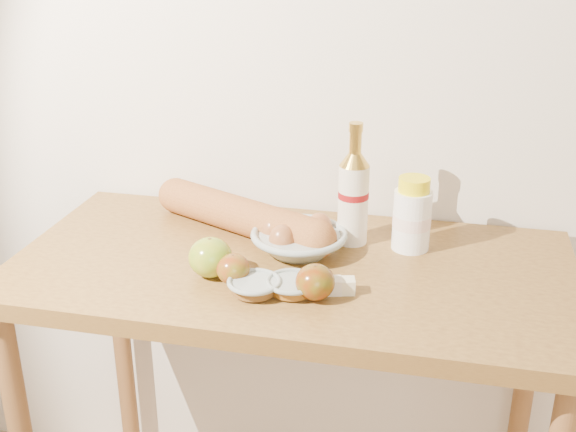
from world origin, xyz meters
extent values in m
cube|color=beige|center=(0.00, 1.51, 1.30)|extent=(3.50, 0.02, 2.60)
cube|color=olive|center=(0.00, 1.18, 0.88)|extent=(1.20, 0.60, 0.04)
cylinder|color=brown|center=(-0.55, 1.43, 0.43)|extent=(0.05, 0.05, 0.86)
cylinder|color=brown|center=(0.55, 1.43, 0.43)|extent=(0.05, 0.05, 0.86)
cylinder|color=beige|center=(0.11, 1.31, 0.99)|extent=(0.07, 0.07, 0.18)
cylinder|color=maroon|center=(0.11, 1.31, 1.02)|extent=(0.07, 0.07, 0.02)
cone|color=gold|center=(0.11, 1.31, 1.10)|extent=(0.07, 0.07, 0.03)
cylinder|color=gold|center=(0.11, 1.31, 1.14)|extent=(0.03, 0.03, 0.05)
cylinder|color=gold|center=(0.11, 1.31, 1.17)|extent=(0.03, 0.03, 0.02)
cylinder|color=white|center=(0.24, 1.31, 0.97)|extent=(0.10, 0.10, 0.14)
cylinder|color=#F4D6CD|center=(0.24, 1.31, 0.97)|extent=(0.10, 0.10, 0.03)
cylinder|color=yellow|center=(0.24, 1.31, 1.05)|extent=(0.08, 0.08, 0.03)
torus|color=#919F99|center=(0.01, 1.23, 0.94)|extent=(0.28, 0.28, 0.02)
ellipsoid|color=brown|center=(-0.02, 1.20, 0.94)|extent=(0.08, 0.08, 0.07)
ellipsoid|color=brown|center=(0.05, 1.23, 0.94)|extent=(0.08, 0.08, 0.07)
ellipsoid|color=brown|center=(-0.01, 1.27, 0.94)|extent=(0.08, 0.08, 0.07)
ellipsoid|color=brown|center=(-0.05, 1.25, 0.94)|extent=(0.08, 0.08, 0.07)
ellipsoid|color=brown|center=(0.04, 1.28, 0.94)|extent=(0.08, 0.08, 0.07)
cylinder|color=#B16C36|center=(-0.15, 1.31, 0.94)|extent=(0.43, 0.26, 0.09)
sphere|color=#B16C36|center=(-0.34, 1.40, 0.94)|extent=(0.11, 0.11, 0.09)
sphere|color=#B16C36|center=(0.05, 1.22, 0.94)|extent=(0.11, 0.11, 0.09)
ellipsoid|color=#A69821|center=(-0.15, 1.08, 0.94)|extent=(0.10, 0.10, 0.08)
cylinder|color=#53371B|center=(-0.15, 1.08, 0.98)|extent=(0.01, 0.01, 0.01)
ellipsoid|color=#98080F|center=(-0.09, 1.06, 0.93)|extent=(0.08, 0.08, 0.06)
cylinder|color=#53331B|center=(-0.09, 1.06, 0.96)|extent=(0.01, 0.01, 0.01)
ellipsoid|color=maroon|center=(0.08, 1.04, 0.94)|extent=(0.09, 0.09, 0.07)
cylinder|color=#493118|center=(0.08, 1.04, 0.97)|extent=(0.01, 0.01, 0.01)
torus|color=gray|center=(-0.04, 1.03, 0.93)|extent=(0.14, 0.14, 0.01)
cylinder|color=brown|center=(-0.04, 1.03, 0.92)|extent=(0.12, 0.12, 0.02)
torus|color=gray|center=(0.03, 1.05, 0.93)|extent=(0.14, 0.14, 0.01)
cylinder|color=brown|center=(0.03, 1.05, 0.91)|extent=(0.11, 0.11, 0.02)
cube|color=beige|center=(0.10, 1.06, 0.92)|extent=(0.11, 0.06, 0.03)
cube|color=beige|center=(0.10, 1.06, 0.92)|extent=(0.06, 0.05, 0.03)
camera|label=1|loc=(0.30, -0.18, 1.59)|focal=45.00mm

